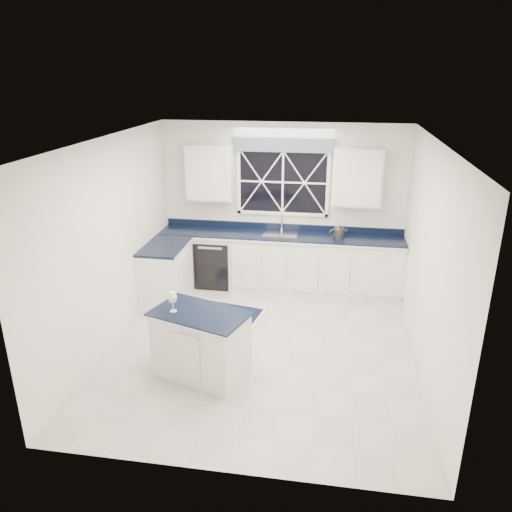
% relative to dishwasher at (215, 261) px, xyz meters
% --- Properties ---
extents(ground, '(4.50, 4.50, 0.00)m').
position_rel_dishwasher_xyz_m(ground, '(1.10, -1.95, -0.41)').
color(ground, '#A8A8A4').
rests_on(ground, ground).
extents(back_wall, '(4.00, 0.10, 2.70)m').
position_rel_dishwasher_xyz_m(back_wall, '(1.10, 0.30, 0.94)').
color(back_wall, white).
rests_on(back_wall, ground).
extents(base_cabinets, '(3.99, 1.60, 0.90)m').
position_rel_dishwasher_xyz_m(base_cabinets, '(0.77, -0.17, 0.04)').
color(base_cabinets, silver).
rests_on(base_cabinets, ground).
extents(countertop, '(3.98, 0.64, 0.04)m').
position_rel_dishwasher_xyz_m(countertop, '(1.10, 0.00, 0.51)').
color(countertop, black).
rests_on(countertop, base_cabinets).
extents(dishwasher, '(0.60, 0.58, 0.82)m').
position_rel_dishwasher_xyz_m(dishwasher, '(0.00, 0.00, 0.00)').
color(dishwasher, black).
rests_on(dishwasher, ground).
extents(window, '(1.65, 0.09, 1.26)m').
position_rel_dishwasher_xyz_m(window, '(1.10, 0.25, 1.42)').
color(window, black).
rests_on(window, ground).
extents(upper_cabinets, '(3.10, 0.34, 0.90)m').
position_rel_dishwasher_xyz_m(upper_cabinets, '(1.10, 0.13, 1.49)').
color(upper_cabinets, silver).
rests_on(upper_cabinets, ground).
extents(faucet, '(0.05, 0.20, 0.30)m').
position_rel_dishwasher_xyz_m(faucet, '(1.10, 0.19, 0.69)').
color(faucet, '#B3B3B5').
rests_on(faucet, countertop).
extents(island, '(1.25, 0.97, 0.82)m').
position_rel_dishwasher_xyz_m(island, '(0.47, -2.68, 0.00)').
color(island, silver).
rests_on(island, ground).
extents(rug, '(1.21, 0.86, 0.02)m').
position_rel_dishwasher_xyz_m(rug, '(0.43, -1.08, -0.40)').
color(rug, beige).
rests_on(rug, ground).
extents(kettle, '(0.29, 0.23, 0.21)m').
position_rel_dishwasher_xyz_m(kettle, '(2.04, -0.01, 0.63)').
color(kettle, '#303033').
rests_on(kettle, countertop).
extents(wine_glass, '(0.10, 0.10, 0.24)m').
position_rel_dishwasher_xyz_m(wine_glass, '(0.16, -2.70, 0.58)').
color(wine_glass, white).
rests_on(wine_glass, island).
extents(soap_bottle, '(0.10, 0.10, 0.20)m').
position_rel_dishwasher_xyz_m(soap_bottle, '(2.04, 0.15, 0.63)').
color(soap_bottle, silver).
rests_on(soap_bottle, countertop).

